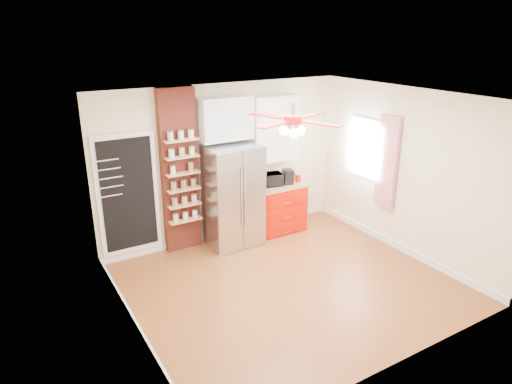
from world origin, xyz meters
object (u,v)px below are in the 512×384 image
fridge (232,196)px  ceiling_fan (293,120)px  coffee_maker (288,177)px  pantry_jar_oats (173,170)px  red_cabinet (278,207)px  toaster_oven (270,180)px  canister_left (298,178)px

fridge → ceiling_fan: ceiling_fan is taller
coffee_maker → pantry_jar_oats: pantry_jar_oats is taller
fridge → red_cabinet: fridge is taller
fridge → toaster_oven: (0.79, 0.05, 0.14)m
pantry_jar_oats → toaster_oven: bearing=-2.9°
fridge → toaster_oven: bearing=3.5°
toaster_oven → pantry_jar_oats: bearing=-169.9°
fridge → toaster_oven: 0.80m
fridge → canister_left: bearing=-1.7°
fridge → red_cabinet: 1.06m
fridge → pantry_jar_oats: fridge is taller
red_cabinet → canister_left: canister_left is taller
coffee_maker → fridge: bearing=-167.9°
coffee_maker → canister_left: 0.24m
pantry_jar_oats → red_cabinet: bearing=-2.5°
fridge → pantry_jar_oats: 1.13m
canister_left → pantry_jar_oats: (-2.31, 0.17, 0.47)m
coffee_maker → toaster_oven: bearing=-179.5°
toaster_oven → canister_left: toaster_oven is taller
canister_left → pantry_jar_oats: 2.36m
canister_left → pantry_jar_oats: bearing=175.7°
red_cabinet → fridge: bearing=-177.0°
ceiling_fan → canister_left: size_ratio=10.18×
toaster_oven → canister_left: size_ratio=2.94×
red_cabinet → toaster_oven: bearing=-179.3°
canister_left → red_cabinet: bearing=166.5°
fridge → ceiling_fan: 2.25m
fridge → pantry_jar_oats: bearing=172.0°
ceiling_fan → pantry_jar_oats: 2.26m
pantry_jar_oats → ceiling_fan: bearing=-60.0°
ceiling_fan → coffee_maker: ceiling_fan is taller
fridge → toaster_oven: size_ratio=4.32×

